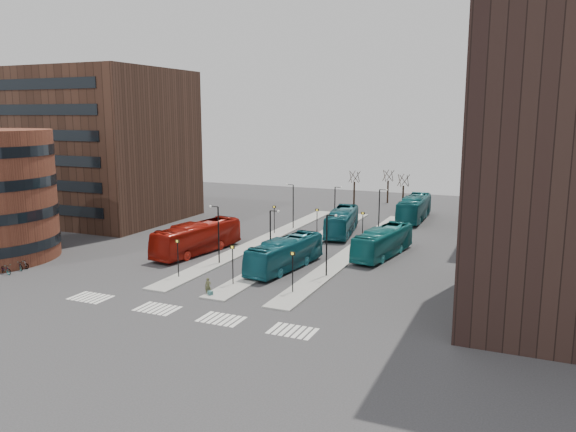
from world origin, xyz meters
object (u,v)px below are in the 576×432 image
at_px(bicycle_far, 19,265).
at_px(bicycle_mid, 22,264).
at_px(suitcase, 210,294).
at_px(teal_bus_b, 342,222).
at_px(traveller, 208,286).
at_px(commuter_c, 272,266).
at_px(teal_bus_c, 383,242).
at_px(teal_bus_d, 414,208).
at_px(commuter_a, 191,249).
at_px(commuter_b, 276,265).
at_px(bicycle_near, 5,269).
at_px(red_bus, 197,238).
at_px(teal_bus_a, 285,254).

bearing_deg(bicycle_far, bicycle_mid, 17.85).
distance_m(suitcase, teal_bus_b, 29.33).
distance_m(traveller, commuter_c, 8.71).
xyz_separation_m(traveller, bicycle_far, (-21.93, -0.82, -0.28)).
distance_m(teal_bus_c, bicycle_far, 38.45).
bearing_deg(commuter_c, teal_bus_d, -149.72).
distance_m(teal_bus_b, commuter_a, 21.57).
height_order(commuter_b, bicycle_near, commuter_b).
xyz_separation_m(teal_bus_b, commuter_a, (-11.60, -18.16, -0.74)).
distance_m(red_bus, traveller, 15.49).
relative_size(teal_bus_c, bicycle_far, 6.27).
xyz_separation_m(commuter_a, commuter_b, (11.30, -2.05, -0.09)).
distance_m(red_bus, bicycle_mid, 18.28).
distance_m(suitcase, red_bus, 16.03).
bearing_deg(red_bus, teal_bus_b, 62.13).
xyz_separation_m(teal_bus_c, traveller, (-10.67, -19.54, -0.85)).
height_order(teal_bus_b, teal_bus_c, teal_bus_b).
xyz_separation_m(red_bus, traveller, (9.07, -12.51, -1.00)).
height_order(red_bus, commuter_a, red_bus).
relative_size(teal_bus_c, bicycle_mid, 7.14).
relative_size(suitcase, bicycle_near, 0.26).
relative_size(suitcase, bicycle_mid, 0.30).
relative_size(suitcase, teal_bus_a, 0.04).
height_order(suitcase, red_bus, red_bus).
bearing_deg(commuter_c, red_bus, -67.51).
bearing_deg(teal_bus_d, teal_bus_a, -103.04).
bearing_deg(teal_bus_b, commuter_c, -100.66).
height_order(traveller, bicycle_near, traveller).
bearing_deg(teal_bus_c, bicycle_near, -137.57).
bearing_deg(teal_bus_d, commuter_a, -121.16).
distance_m(suitcase, traveller, 0.74).
relative_size(teal_bus_b, commuter_c, 8.22).
bearing_deg(commuter_c, bicycle_far, -26.77).
bearing_deg(teal_bus_d, suitcase, -103.26).
distance_m(teal_bus_a, traveller, 10.73).
bearing_deg(commuter_b, bicycle_near, 131.65).
relative_size(commuter_c, bicycle_far, 0.79).
bearing_deg(suitcase, teal_bus_a, 95.28).
bearing_deg(bicycle_far, suitcase, -70.88).
bearing_deg(traveller, red_bus, 95.90).
bearing_deg(red_bus, bicycle_mid, -126.73).
bearing_deg(commuter_a, red_bus, -76.49).
bearing_deg(bicycle_mid, suitcase, -100.50).
height_order(traveller, commuter_b, commuter_b).
bearing_deg(teal_bus_d, red_bus, -123.02).
relative_size(teal_bus_c, commuter_c, 7.95).
bearing_deg(suitcase, red_bus, 144.52).
bearing_deg(bicycle_near, red_bus, -34.68).
relative_size(teal_bus_c, commuter_b, 6.92).
bearing_deg(commuter_b, teal_bus_c, -19.64).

